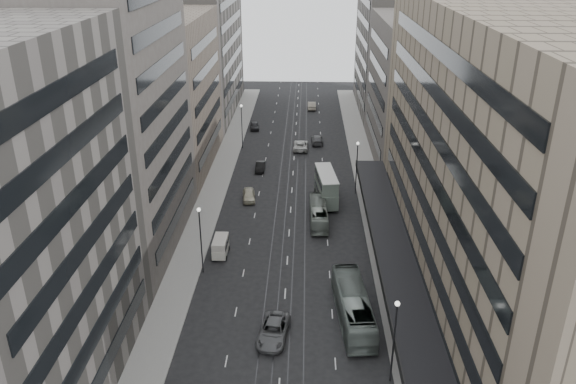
# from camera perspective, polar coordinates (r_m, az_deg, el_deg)

# --- Properties ---
(ground) EXTENTS (220.00, 220.00, 0.00)m
(ground) POSITION_cam_1_polar(r_m,az_deg,el_deg) (55.87, -0.61, -14.90)
(ground) COLOR black
(ground) RESTS_ON ground
(sidewalk_right) EXTENTS (4.00, 125.00, 0.15)m
(sidewalk_right) POSITION_cam_1_polar(r_m,az_deg,el_deg) (88.73, 8.20, 0.53)
(sidewalk_right) COLOR gray
(sidewalk_right) RESTS_ON ground
(sidewalk_left) EXTENTS (4.00, 125.00, 0.15)m
(sidewalk_left) POSITION_cam_1_polar(r_m,az_deg,el_deg) (89.27, -7.29, 0.73)
(sidewalk_left) COLOR gray
(sidewalk_left) RESTS_ON ground
(department_store) EXTENTS (19.20, 60.00, 30.00)m
(department_store) POSITION_cam_1_polar(r_m,az_deg,el_deg) (58.54, 21.18, 2.20)
(department_store) COLOR #766856
(department_store) RESTS_ON ground
(building_right_mid) EXTENTS (15.00, 28.00, 24.00)m
(building_right_mid) POSITION_cam_1_polar(r_m,az_deg,el_deg) (100.07, 13.28, 10.06)
(building_right_mid) COLOR #4A4440
(building_right_mid) RESTS_ON ground
(building_right_far) EXTENTS (15.00, 32.00, 28.00)m
(building_right_far) POSITION_cam_1_polar(r_m,az_deg,el_deg) (128.65, 10.91, 14.19)
(building_right_far) COLOR slate
(building_right_far) RESTS_ON ground
(building_left_b) EXTENTS (15.00, 26.00, 34.00)m
(building_left_b) POSITION_cam_1_polar(r_m,az_deg,el_deg) (69.09, -18.24, 7.64)
(building_left_b) COLOR #4A4440
(building_left_b) RESTS_ON ground
(building_left_c) EXTENTS (15.00, 28.00, 25.00)m
(building_left_c) POSITION_cam_1_polar(r_m,az_deg,el_deg) (95.16, -12.65, 9.73)
(building_left_c) COLOR #685C50
(building_left_c) RESTS_ON ground
(building_left_d) EXTENTS (15.00, 38.00, 28.00)m
(building_left_d) POSITION_cam_1_polar(r_m,az_deg,el_deg) (126.41, -9.14, 14.15)
(building_left_d) COLOR slate
(building_left_d) RESTS_ON ground
(lamp_right_near) EXTENTS (0.44, 0.44, 8.32)m
(lamp_right_near) POSITION_cam_1_polar(r_m,az_deg,el_deg) (49.28, 10.79, -13.83)
(lamp_right_near) COLOR #262628
(lamp_right_near) RESTS_ON ground
(lamp_right_far) EXTENTS (0.44, 0.44, 8.32)m
(lamp_right_far) POSITION_cam_1_polar(r_m,az_deg,el_deg) (84.26, 7.01, 3.07)
(lamp_right_far) COLOR #262628
(lamp_right_far) RESTS_ON ground
(lamp_left_near) EXTENTS (0.44, 0.44, 8.32)m
(lamp_left_near) POSITION_cam_1_polar(r_m,az_deg,el_deg) (64.04, -8.89, -4.12)
(lamp_left_near) COLOR #262628
(lamp_left_near) RESTS_ON ground
(lamp_left_far) EXTENTS (0.44, 0.44, 8.32)m
(lamp_left_far) POSITION_cam_1_polar(r_m,az_deg,el_deg) (103.51, -4.72, 7.17)
(lamp_left_far) COLOR #262628
(lamp_left_far) RESTS_ON ground
(bus_near) EXTENTS (3.88, 12.31, 3.37)m
(bus_near) POSITION_cam_1_polar(r_m,az_deg,el_deg) (57.86, 6.63, -11.44)
(bus_near) COLOR slate
(bus_near) RESTS_ON ground
(bus_far) EXTENTS (2.45, 9.60, 2.66)m
(bus_far) POSITION_cam_1_polar(r_m,az_deg,el_deg) (76.59, 3.12, -2.16)
(bus_far) COLOR gray
(bus_far) RESTS_ON ground
(double_decker) EXTENTS (3.43, 8.71, 4.64)m
(double_decker) POSITION_cam_1_polar(r_m,az_deg,el_deg) (82.07, 3.90, 0.58)
(double_decker) COLOR slate
(double_decker) RESTS_ON ground
(panel_van) EXTENTS (1.82, 3.66, 2.30)m
(panel_van) POSITION_cam_1_polar(r_m,az_deg,el_deg) (69.10, -6.88, -5.47)
(panel_van) COLOR beige
(panel_van) RESTS_ON ground
(sedan_2) EXTENTS (3.36, 6.09, 1.61)m
(sedan_2) POSITION_cam_1_polar(r_m,az_deg,el_deg) (55.78, -1.49, -13.93)
(sedan_2) COLOR #58585A
(sedan_2) RESTS_ON ground
(sedan_4) EXTENTS (2.32, 4.71, 1.54)m
(sedan_4) POSITION_cam_1_polar(r_m,az_deg,el_deg) (83.44, -3.99, -0.32)
(sedan_4) COLOR #BCB59B
(sedan_4) RESTS_ON ground
(sedan_5) EXTENTS (1.50, 4.27, 1.40)m
(sedan_5) POSITION_cam_1_polar(r_m,az_deg,el_deg) (94.18, -2.83, 2.59)
(sedan_5) COLOR black
(sedan_5) RESTS_ON ground
(sedan_6) EXTENTS (2.76, 5.76, 1.58)m
(sedan_6) POSITION_cam_1_polar(r_m,az_deg,el_deg) (104.02, 1.31, 4.78)
(sedan_6) COLOR silver
(sedan_6) RESTS_ON ground
(sedan_7) EXTENTS (2.36, 5.35, 1.53)m
(sedan_7) POSITION_cam_1_polar(r_m,az_deg,el_deg) (107.29, 2.97, 5.35)
(sedan_7) COLOR #4E4F51
(sedan_7) RESTS_ON ground
(sedan_8) EXTENTS (2.20, 4.46, 1.46)m
(sedan_8) POSITION_cam_1_polar(r_m,az_deg,el_deg) (115.77, -3.43, 6.73)
(sedan_8) COLOR black
(sedan_8) RESTS_ON ground
(sedan_9) EXTENTS (1.87, 5.13, 1.68)m
(sedan_9) POSITION_cam_1_polar(r_m,az_deg,el_deg) (130.38, 2.42, 8.79)
(sedan_9) COLOR #A49B88
(sedan_9) RESTS_ON ground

